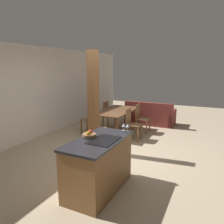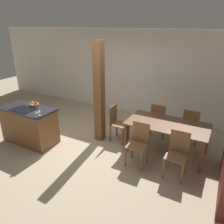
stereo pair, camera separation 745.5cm
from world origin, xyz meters
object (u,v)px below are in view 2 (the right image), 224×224
(dining_chair_near_left, at_px, (138,143))
(timber_post, at_px, (99,93))
(kitchen_island, at_px, (30,125))
(dining_chair_far_left, at_px, (159,119))
(fruit_bowl, at_px, (34,104))
(wine_glass_near, at_px, (36,112))
(dining_chair_near_right, at_px, (177,153))
(wine_glass_middle, at_px, (39,111))
(dining_chair_head_end, at_px, (117,122))
(dining_chair_far_right, at_px, (191,126))
(dining_table, at_px, (167,127))

(dining_chair_near_left, xyz_separation_m, timber_post, (-1.28, 0.53, 0.76))
(kitchen_island, bearing_deg, dining_chair_far_left, 33.77)
(dining_chair_far_left, bearing_deg, fruit_bowl, 31.12)
(wine_glass_near, height_order, timber_post, timber_post)
(kitchen_island, relative_size, wine_glass_near, 9.70)
(dining_chair_near_right, bearing_deg, dining_chair_near_left, 180.00)
(fruit_bowl, xyz_separation_m, wine_glass_middle, (0.59, -0.40, 0.07))
(wine_glass_near, xyz_separation_m, dining_chair_far_left, (2.14, 2.13, -0.54))
(dining_chair_head_end, bearing_deg, dining_chair_near_right, -112.58)
(dining_chair_head_end, bearing_deg, fruit_bowl, 116.97)
(dining_chair_near_right, bearing_deg, kitchen_island, -172.92)
(wine_glass_middle, xyz_separation_m, dining_chair_head_end, (1.27, 1.34, -0.54))
(dining_chair_far_right, relative_size, timber_post, 0.37)
(dining_chair_far_left, bearing_deg, wine_glass_middle, 43.66)
(fruit_bowl, height_order, wine_glass_middle, wine_glass_middle)
(dining_chair_near_left, bearing_deg, dining_chair_head_end, 141.16)
(kitchen_island, height_order, timber_post, timber_post)
(dining_chair_far_left, height_order, dining_chair_head_end, same)
(fruit_bowl, height_order, dining_chair_far_left, fruit_bowl)
(wine_glass_near, xyz_separation_m, dining_chair_head_end, (1.27, 1.43, -0.54))
(dining_chair_far_right, bearing_deg, dining_chair_near_left, 59.82)
(wine_glass_near, bearing_deg, dining_chair_head_end, 48.27)
(wine_glass_middle, xyz_separation_m, dining_table, (2.55, 1.34, -0.38))
(dining_table, height_order, dining_chair_head_end, dining_chair_head_end)
(kitchen_island, distance_m, dining_chair_far_right, 4.04)
(dining_chair_far_right, relative_size, dining_chair_head_end, 1.00)
(wine_glass_middle, height_order, dining_chair_far_left, wine_glass_middle)
(dining_table, xyz_separation_m, dining_chair_far_right, (0.41, 0.70, -0.16))
(wine_glass_middle, bearing_deg, dining_table, 27.74)
(kitchen_island, distance_m, dining_chair_head_end, 2.22)
(dining_chair_far_left, xyz_separation_m, dining_chair_head_end, (-0.87, -0.70, 0.00))
(dining_chair_near_right, relative_size, dining_chair_far_right, 1.00)
(dining_chair_near_left, distance_m, dining_chair_near_right, 0.82)
(wine_glass_near, bearing_deg, fruit_bowl, 140.79)
(fruit_bowl, xyz_separation_m, timber_post, (1.45, 0.77, 0.29))
(dining_chair_near_left, height_order, dining_chair_far_right, same)
(dining_chair_far_left, distance_m, dining_chair_far_right, 0.82)
(wine_glass_middle, distance_m, dining_chair_far_right, 3.64)
(kitchen_island, xyz_separation_m, wine_glass_near, (0.63, -0.28, 0.57))
(dining_chair_near_left, height_order, dining_chair_far_left, same)
(dining_chair_near_right, xyz_separation_m, timber_post, (-2.10, 0.53, 0.76))
(timber_post, bearing_deg, dining_chair_far_left, 34.37)
(dining_table, distance_m, dining_chair_near_right, 0.83)
(dining_chair_near_right, height_order, dining_chair_far_right, same)
(dining_chair_far_left, height_order, dining_chair_far_right, same)
(dining_table, bearing_deg, fruit_bowl, -163.24)
(fruit_bowl, xyz_separation_m, dining_table, (3.14, 0.95, -0.31))
(kitchen_island, distance_m, fruit_bowl, 0.54)
(dining_chair_far_left, bearing_deg, kitchen_island, 33.77)
(dining_chair_near_left, relative_size, dining_chair_near_right, 1.00)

